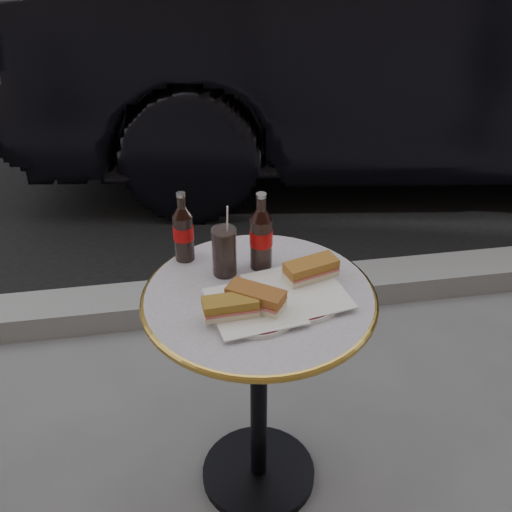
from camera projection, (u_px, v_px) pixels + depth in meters
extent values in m
plane|color=slate|center=(259.00, 475.00, 2.08)|extent=(80.00, 80.00, 0.00)
cube|color=black|center=(173.00, 49.00, 6.20)|extent=(40.00, 8.00, 0.00)
cube|color=gray|center=(224.00, 298.00, 2.79)|extent=(40.00, 0.20, 0.12)
cylinder|color=silver|center=(254.00, 308.00, 1.62)|extent=(0.23, 0.23, 0.01)
cylinder|color=white|center=(297.00, 294.00, 1.67)|extent=(0.25, 0.25, 0.01)
cube|color=olive|center=(230.00, 308.00, 1.57)|extent=(0.14, 0.07, 0.05)
cube|color=brown|center=(256.00, 299.00, 1.60)|extent=(0.16, 0.14, 0.05)
cube|color=#9F6628|center=(311.00, 270.00, 1.70)|extent=(0.16, 0.10, 0.05)
cylinder|color=black|center=(224.00, 252.00, 1.72)|extent=(0.09, 0.09, 0.14)
imported|color=black|center=(446.00, 32.00, 3.68)|extent=(2.32, 4.98, 1.58)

